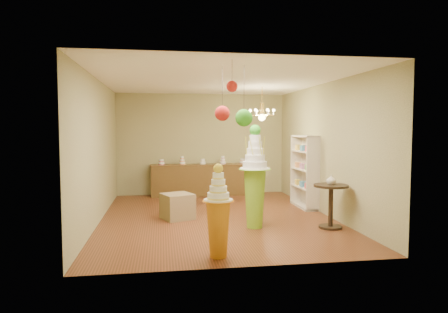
{
  "coord_description": "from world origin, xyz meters",
  "views": [
    {
      "loc": [
        -1.19,
        -8.69,
        1.97
      ],
      "look_at": [
        0.17,
        0.0,
        1.35
      ],
      "focal_mm": 32.0,
      "sensor_mm": 36.0,
      "label": 1
    }
  ],
  "objects": [
    {
      "name": "shelving_unit",
      "position": [
        2.34,
        0.8,
        0.9
      ],
      "size": [
        0.33,
        1.2,
        1.8
      ],
      "color": "beige",
      "rests_on": "floor"
    },
    {
      "name": "wall_back",
      "position": [
        0.0,
        3.25,
        1.5
      ],
      "size": [
        5.0,
        0.04,
        3.0
      ],
      "primitive_type": "cube",
      "color": "#999668",
      "rests_on": "ground"
    },
    {
      "name": "chandelier",
      "position": [
        1.28,
        1.0,
        2.3
      ],
      "size": [
        0.82,
        0.82,
        0.85
      ],
      "rotation": [
        0.0,
        0.0,
        -0.29
      ],
      "color": "gold",
      "rests_on": "ceiling"
    },
    {
      "name": "pedestal_orange",
      "position": [
        -0.35,
        -2.74,
        0.57
      ],
      "size": [
        0.58,
        0.58,
        1.44
      ],
      "rotation": [
        0.0,
        0.0,
        -0.39
      ],
      "color": "orange",
      "rests_on": "floor"
    },
    {
      "name": "pedestal_green",
      "position": [
        0.63,
        -1.04,
        0.85
      ],
      "size": [
        0.74,
        0.74,
        2.05
      ],
      "rotation": [
        0.0,
        0.0,
        0.3
      ],
      "color": "#85C72C",
      "rests_on": "floor"
    },
    {
      "name": "pom_red_left",
      "position": [
        -0.19,
        -2.14,
        2.22
      ],
      "size": [
        0.25,
        0.25,
        0.91
      ],
      "color": "#463A32",
      "rests_on": "ceiling"
    },
    {
      "name": "pom_green_mid",
      "position": [
        0.15,
        -2.26,
        2.14
      ],
      "size": [
        0.28,
        0.28,
        1.0
      ],
      "color": "#463A32",
      "rests_on": "ceiling"
    },
    {
      "name": "sideboard",
      "position": [
        0.0,
        2.97,
        0.48
      ],
      "size": [
        3.04,
        0.54,
        1.16
      ],
      "color": "brown",
      "rests_on": "floor"
    },
    {
      "name": "floor",
      "position": [
        0.0,
        0.0,
        0.0
      ],
      "size": [
        6.5,
        6.5,
        0.0
      ],
      "primitive_type": "plane",
      "color": "#5B2E18",
      "rests_on": "ground"
    },
    {
      "name": "wall_left",
      "position": [
        -2.5,
        0.0,
        1.5
      ],
      "size": [
        0.04,
        6.5,
        3.0
      ],
      "primitive_type": "cube",
      "color": "#999668",
      "rests_on": "ground"
    },
    {
      "name": "wall_front",
      "position": [
        0.0,
        -3.25,
        1.5
      ],
      "size": [
        5.0,
        0.04,
        3.0
      ],
      "primitive_type": "cube",
      "color": "#999668",
      "rests_on": "ground"
    },
    {
      "name": "burlap_riser",
      "position": [
        -0.86,
        -0.03,
        0.28
      ],
      "size": [
        0.79,
        0.79,
        0.55
      ],
      "primitive_type": "cube",
      "rotation": [
        0.0,
        0.0,
        0.39
      ],
      "color": "olive",
      "rests_on": "floor"
    },
    {
      "name": "ceiling",
      "position": [
        0.0,
        0.0,
        3.0
      ],
      "size": [
        6.5,
        6.5,
        0.0
      ],
      "primitive_type": "plane",
      "rotation": [
        3.14,
        0.0,
        0.0
      ],
      "color": "white",
      "rests_on": "ground"
    },
    {
      "name": "vase",
      "position": [
        2.1,
        -1.32,
        0.97
      ],
      "size": [
        0.21,
        0.21,
        0.19
      ],
      "primitive_type": "imported",
      "rotation": [
        0.0,
        0.0,
        0.15
      ],
      "color": "beige",
      "rests_on": "round_table"
    },
    {
      "name": "round_table",
      "position": [
        2.1,
        -1.32,
        0.56
      ],
      "size": [
        0.73,
        0.73,
        0.87
      ],
      "rotation": [
        0.0,
        0.0,
        0.08
      ],
      "color": "black",
      "rests_on": "floor"
    },
    {
      "name": "wall_right",
      "position": [
        2.5,
        0.0,
        1.5
      ],
      "size": [
        0.04,
        6.5,
        3.0
      ],
      "primitive_type": "cube",
      "color": "#999668",
      "rests_on": "ground"
    },
    {
      "name": "pom_red_right",
      "position": [
        -0.14,
        -2.75,
        2.6
      ],
      "size": [
        0.17,
        0.17,
        0.49
      ],
      "color": "#463A32",
      "rests_on": "ceiling"
    }
  ]
}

